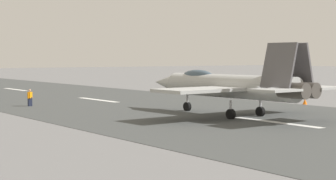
# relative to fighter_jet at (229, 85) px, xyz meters

# --- Properties ---
(ground_plane) EXTENTS (400.00, 400.00, 0.00)m
(ground_plane) POSITION_rel_fighter_jet_xyz_m (-5.03, 0.35, -2.39)
(ground_plane) COLOR slate
(runway_strip) EXTENTS (240.00, 26.00, 0.02)m
(runway_strip) POSITION_rel_fighter_jet_xyz_m (-5.04, 0.35, -2.38)
(runway_strip) COLOR #404241
(runway_strip) RESTS_ON ground
(fighter_jet) EXTENTS (17.68, 14.44, 5.58)m
(fighter_jet) POSITION_rel_fighter_jet_xyz_m (0.00, 0.00, 0.00)
(fighter_jet) COLOR #ABADAA
(fighter_jet) RESTS_ON ground
(crew_person) EXTENTS (0.48, 0.59, 1.61)m
(crew_person) POSITION_rel_fighter_jet_xyz_m (17.26, 9.24, -1.58)
(crew_person) COLOR #1E2338
(crew_person) RESTS_ON ground
(marker_cone_mid) EXTENTS (0.44, 0.44, 0.55)m
(marker_cone_mid) POSITION_rel_fighter_jet_xyz_m (3.60, -13.14, -2.11)
(marker_cone_mid) COLOR orange
(marker_cone_mid) RESTS_ON ground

